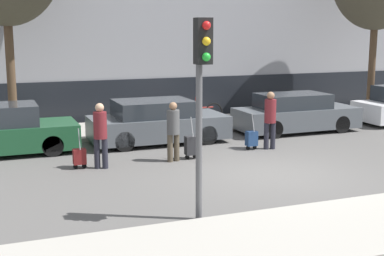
{
  "coord_description": "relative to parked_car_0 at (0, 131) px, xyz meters",
  "views": [
    {
      "loc": [
        -6.42,
        -11.09,
        3.5
      ],
      "look_at": [
        -1.42,
        1.8,
        0.95
      ],
      "focal_mm": 50.0,
      "sensor_mm": 36.0,
      "label": 1
    }
  ],
  "objects": [
    {
      "name": "sidewalk_far",
      "position": [
        6.11,
        2.27,
        -0.6
      ],
      "size": [
        28.0,
        3.0,
        0.12
      ],
      "color": "#A39E93",
      "rests_on": "ground_plane"
    },
    {
      "name": "trolley_left",
      "position": [
        1.81,
        -2.42,
        -0.35
      ],
      "size": [
        0.34,
        0.29,
        1.05
      ],
      "color": "maroon",
      "rests_on": "ground_plane"
    },
    {
      "name": "pedestrian_right",
      "position": [
        7.46,
        -2.17,
        0.31
      ],
      "size": [
        0.34,
        0.34,
        1.71
      ],
      "rotation": [
        0.0,
        0.0,
        -0.23
      ],
      "color": "#23232D",
      "rests_on": "ground_plane"
    },
    {
      "name": "parked_car_1",
      "position": [
        4.63,
        -0.06,
        -0.03
      ],
      "size": [
        4.25,
        1.92,
        1.35
      ],
      "color": "#4C5156",
      "rests_on": "ground_plane"
    },
    {
      "name": "parked_car_0",
      "position": [
        0.0,
        0.0,
        0.0
      ],
      "size": [
        4.15,
        1.79,
        1.42
      ],
      "color": "#194728",
      "rests_on": "ground_plane"
    },
    {
      "name": "ground_plane",
      "position": [
        6.11,
        -4.73,
        -0.66
      ],
      "size": [
        80.0,
        80.0,
        0.0
      ],
      "primitive_type": "plane",
      "color": "#565451"
    },
    {
      "name": "parked_bicycle",
      "position": [
        7.01,
        2.18,
        -0.17
      ],
      "size": [
        1.77,
        0.06,
        0.96
      ],
      "color": "black",
      "rests_on": "sidewalk_far"
    },
    {
      "name": "trolley_center",
      "position": [
        4.84,
        -2.48,
        -0.29
      ],
      "size": [
        0.34,
        0.29,
        1.17
      ],
      "color": "#262628",
      "rests_on": "ground_plane"
    },
    {
      "name": "pedestrian_center",
      "position": [
        4.3,
        -2.57,
        0.25
      ],
      "size": [
        0.35,
        0.34,
        1.61
      ],
      "rotation": [
        0.0,
        0.0,
        3.3
      ],
      "color": "#4C4233",
      "rests_on": "ground_plane"
    },
    {
      "name": "parked_car_2",
      "position": [
        9.66,
        -0.07,
        -0.03
      ],
      "size": [
        4.26,
        1.72,
        1.34
      ],
      "color": "#4C5156",
      "rests_on": "ground_plane"
    },
    {
      "name": "sidewalk_near",
      "position": [
        6.11,
        -8.48,
        -0.6
      ],
      "size": [
        28.0,
        2.5,
        0.12
      ],
      "color": "#A39E93",
      "rests_on": "ground_plane"
    },
    {
      "name": "traffic_light",
      "position": [
        3.26,
        -7.09,
        1.98
      ],
      "size": [
        0.28,
        0.47,
        3.7
      ],
      "color": "#515154",
      "rests_on": "ground_plane"
    },
    {
      "name": "pedestrian_left",
      "position": [
        2.33,
        -2.61,
        0.29
      ],
      "size": [
        0.34,
        0.34,
        1.69
      ],
      "rotation": [
        0.0,
        0.0,
        -0.35
      ],
      "color": "#23232D",
      "rests_on": "ground_plane"
    },
    {
      "name": "trolley_right",
      "position": [
        6.93,
        -2.05,
        -0.33
      ],
      "size": [
        0.34,
        0.29,
        1.1
      ],
      "color": "navy",
      "rests_on": "ground_plane"
    }
  ]
}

